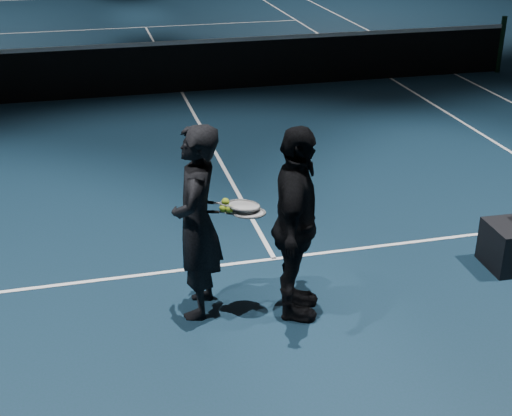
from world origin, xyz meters
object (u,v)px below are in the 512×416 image
at_px(player_b, 296,225).
at_px(racket_lower, 249,213).
at_px(tennis_balls, 226,207).
at_px(racket_upper, 243,205).
at_px(player_a, 197,223).

bearing_deg(player_b, racket_lower, 93.74).
bearing_deg(tennis_balls, racket_upper, -3.31).
relative_size(player_b, racket_upper, 2.59).
bearing_deg(player_b, tennis_balls, 93.26).
distance_m(player_b, racket_upper, 0.48).
height_order(racket_lower, racket_upper, racket_upper).
xyz_separation_m(player_b, racket_upper, (-0.42, 0.17, 0.15)).
xyz_separation_m(racket_lower, racket_upper, (-0.04, 0.05, 0.05)).
distance_m(racket_upper, tennis_balls, 0.15).
relative_size(racket_lower, tennis_balls, 5.67).
bearing_deg(player_b, racket_upper, 88.66).
relative_size(player_a, tennis_balls, 14.66).
bearing_deg(racket_upper, racket_lower, -42.66).
xyz_separation_m(player_a, racket_lower, (0.43, -0.13, 0.11)).
height_order(player_a, player_b, same).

